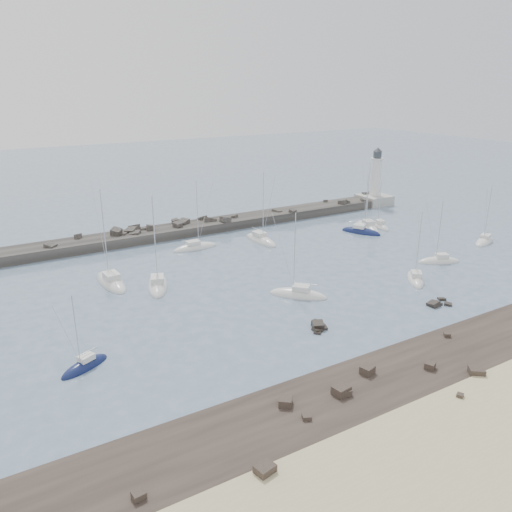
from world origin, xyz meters
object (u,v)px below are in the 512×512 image
Objects in this scene: sailboat_9 at (439,262)px; sailboat_8 at (361,232)px; sailboat_3 at (158,286)px; sailboat_2 at (85,367)px; sailboat_7 at (415,279)px; sailboat_6 at (261,241)px; sailboat_11 at (484,242)px; sailboat_5 at (298,295)px; sailboat_10 at (367,228)px; lighthouse at (375,192)px; sailboat_4 at (195,248)px; sailboat_12 at (379,227)px; sailboat_1 at (111,283)px.

sailboat_8 is at bearing 88.83° from sailboat_9.
sailboat_3 is at bearing 162.70° from sailboat_9.
sailboat_7 is (49.26, -0.15, 0.00)m from sailboat_2.
sailboat_6 is 1.22× the size of sailboat_11.
sailboat_10 is (32.12, 21.20, 0.01)m from sailboat_5.
lighthouse is at bearing 37.23° from sailboat_5.
sailboat_3 is at bearing -160.06° from lighthouse.
sailboat_12 is (38.87, -6.44, 0.02)m from sailboat_4.
sailboat_12 is at bearing 8.06° from sailboat_3.
sailboat_10 is at bearing 80.37° from sailboat_9.
lighthouse is 21.15m from sailboat_12.
sailboat_4 is 42.52m from sailboat_9.
sailboat_10 reaches higher than sailboat_11.
sailboat_8 is 1.08× the size of sailboat_11.
sailboat_7 is at bearing -53.66° from sailboat_4.
sailboat_3 is 39.08m from sailboat_7.
sailboat_11 is at bearing -26.38° from sailboat_4.
sailboat_6 is (24.53, 11.30, -0.00)m from sailboat_3.
sailboat_3 is at bearing -155.26° from sailboat_6.
sailboat_6 is at bearing 148.93° from sailboat_11.
sailboat_12 is (34.87, 20.57, 0.01)m from sailboat_5.
sailboat_9 is 0.95× the size of sailboat_11.
sailboat_4 is 33.71m from sailboat_8.
sailboat_2 is 0.87× the size of sailboat_12.
sailboat_11 is at bearing -60.87° from sailboat_12.
sailboat_9 is 22.01m from sailboat_12.
sailboat_12 is (-13.39, -16.11, -2.94)m from lighthouse.
sailboat_12 is at bearing 30.54° from sailboat_5.
lighthouse is 41.62m from sailboat_6.
sailboat_8 is (44.85, 6.02, -0.01)m from sailboat_3.
sailboat_2 is (-8.66, -22.00, -0.02)m from sailboat_1.
sailboat_3 is at bearing -172.35° from sailboat_8.
sailboat_2 is at bearing -129.53° from sailboat_3.
sailboat_8 reaches higher than sailboat_2.
lighthouse is at bearing 14.95° from sailboat_1.
sailboat_6 is 42.31m from sailboat_11.
sailboat_7 is at bearing -125.69° from lighthouse.
sailboat_5 reaches higher than sailboat_9.
sailboat_8 is (50.53, 1.39, -0.01)m from sailboat_1.
sailboat_7 is (-29.33, -40.83, -2.95)m from lighthouse.
sailboat_1 is 1.16× the size of sailboat_4.
sailboat_4 is 1.01× the size of sailboat_5.
lighthouse reaches higher than sailboat_4.
sailboat_8 is 0.89× the size of sailboat_10.
sailboat_11 reaches higher than sailboat_12.
sailboat_10 is (3.27, 1.81, 0.01)m from sailboat_8.
sailboat_7 is at bearing -28.61° from sailboat_1.
sailboat_1 is 1.18× the size of sailboat_5.
lighthouse is 1.26× the size of sailboat_7.
sailboat_8 is at bearing 33.91° from sailboat_5.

